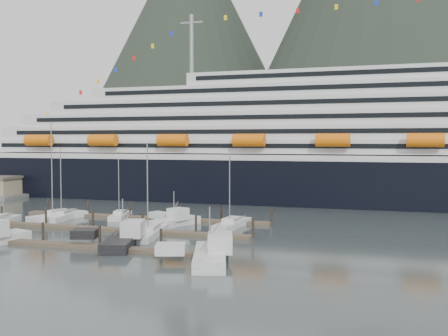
{
  "coord_description": "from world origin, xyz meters",
  "views": [
    {
      "loc": [
        37.86,
        -70.69,
        14.4
      ],
      "look_at": [
        8.92,
        22.0,
        9.32
      ],
      "focal_mm": 42.0,
      "sensor_mm": 36.0,
      "label": 1
    }
  ],
  "objects_px": {
    "sailboat_a": "(1,222)",
    "trawler_e": "(174,221)",
    "sailboat_d": "(150,234)",
    "sailboat_g": "(232,225)",
    "sailboat_b": "(58,217)",
    "trawler_d": "(209,255)",
    "trawler_c": "(122,238)",
    "sailboat_e": "(65,217)",
    "cruise_ship": "(352,151)",
    "sailboat_f": "(120,216)"
  },
  "relations": [
    {
      "from": "cruise_ship",
      "to": "sailboat_g",
      "type": "xyz_separation_m",
      "value": [
        -16.61,
        -42.78,
        -11.62
      ]
    },
    {
      "from": "sailboat_a",
      "to": "sailboat_d",
      "type": "xyz_separation_m",
      "value": [
        29.23,
        -2.47,
        -0.02
      ]
    },
    {
      "from": "trawler_c",
      "to": "trawler_e",
      "type": "distance_m",
      "value": 17.43
    },
    {
      "from": "sailboat_f",
      "to": "trawler_e",
      "type": "distance_m",
      "value": 13.53
    },
    {
      "from": "sailboat_d",
      "to": "trawler_e",
      "type": "relative_size",
      "value": 1.41
    },
    {
      "from": "sailboat_d",
      "to": "trawler_e",
      "type": "distance_m",
      "value": 10.42
    },
    {
      "from": "trawler_e",
      "to": "trawler_d",
      "type": "bearing_deg",
      "value": -125.2
    },
    {
      "from": "sailboat_f",
      "to": "trawler_e",
      "type": "relative_size",
      "value": 1.12
    },
    {
      "from": "sailboat_f",
      "to": "cruise_ship",
      "type": "bearing_deg",
      "value": -59.3
    },
    {
      "from": "sailboat_b",
      "to": "trawler_d",
      "type": "height_order",
      "value": "sailboat_b"
    },
    {
      "from": "cruise_ship",
      "to": "trawler_d",
      "type": "distance_m",
      "value": 69.69
    },
    {
      "from": "sailboat_e",
      "to": "cruise_ship",
      "type": "bearing_deg",
      "value": -51.88
    },
    {
      "from": "sailboat_b",
      "to": "trawler_d",
      "type": "bearing_deg",
      "value": -102.52
    },
    {
      "from": "trawler_c",
      "to": "trawler_d",
      "type": "height_order",
      "value": "trawler_d"
    },
    {
      "from": "sailboat_b",
      "to": "sailboat_a",
      "type": "bearing_deg",
      "value": 164.7
    },
    {
      "from": "sailboat_d",
      "to": "trawler_c",
      "type": "relative_size",
      "value": 1.03
    },
    {
      "from": "sailboat_e",
      "to": "sailboat_b",
      "type": "bearing_deg",
      "value": 122.75
    },
    {
      "from": "cruise_ship",
      "to": "trawler_c",
      "type": "height_order",
      "value": "cruise_ship"
    },
    {
      "from": "cruise_ship",
      "to": "sailboat_e",
      "type": "distance_m",
      "value": 66.07
    },
    {
      "from": "trawler_e",
      "to": "cruise_ship",
      "type": "bearing_deg",
      "value": -7.77
    },
    {
      "from": "sailboat_f",
      "to": "sailboat_g",
      "type": "bearing_deg",
      "value": -113.01
    },
    {
      "from": "sailboat_g",
      "to": "trawler_c",
      "type": "height_order",
      "value": "sailboat_g"
    },
    {
      "from": "trawler_d",
      "to": "trawler_c",
      "type": "bearing_deg",
      "value": 49.34
    },
    {
      "from": "trawler_d",
      "to": "trawler_e",
      "type": "bearing_deg",
      "value": 13.64
    },
    {
      "from": "trawler_d",
      "to": "trawler_e",
      "type": "xyz_separation_m",
      "value": [
        -14.47,
        23.69,
        -0.08
      ]
    },
    {
      "from": "sailboat_a",
      "to": "trawler_e",
      "type": "distance_m",
      "value": 29.74
    },
    {
      "from": "trawler_c",
      "to": "sailboat_b",
      "type": "bearing_deg",
      "value": 35.16
    },
    {
      "from": "sailboat_d",
      "to": "sailboat_a",
      "type": "bearing_deg",
      "value": 75.29
    },
    {
      "from": "trawler_d",
      "to": "trawler_e",
      "type": "distance_m",
      "value": 27.76
    },
    {
      "from": "sailboat_e",
      "to": "sailboat_g",
      "type": "relative_size",
      "value": 1.01
    },
    {
      "from": "sailboat_d",
      "to": "sailboat_e",
      "type": "xyz_separation_m",
      "value": [
        -22.57,
        11.24,
        -0.01
      ]
    },
    {
      "from": "sailboat_e",
      "to": "trawler_d",
      "type": "bearing_deg",
      "value": -127.4
    },
    {
      "from": "sailboat_a",
      "to": "trawler_e",
      "type": "relative_size",
      "value": 1.53
    },
    {
      "from": "cruise_ship",
      "to": "trawler_e",
      "type": "distance_m",
      "value": 52.66
    },
    {
      "from": "sailboat_a",
      "to": "trawler_c",
      "type": "relative_size",
      "value": 1.11
    },
    {
      "from": "sailboat_b",
      "to": "trawler_c",
      "type": "xyz_separation_m",
      "value": [
        22.55,
        -17.59,
        0.43
      ]
    },
    {
      "from": "cruise_ship",
      "to": "sailboat_f",
      "type": "relative_size",
      "value": 18.06
    },
    {
      "from": "sailboat_a",
      "to": "sailboat_e",
      "type": "height_order",
      "value": "sailboat_a"
    },
    {
      "from": "sailboat_g",
      "to": "trawler_c",
      "type": "distance_m",
      "value": 21.37
    },
    {
      "from": "sailboat_b",
      "to": "sailboat_g",
      "type": "distance_m",
      "value": 32.96
    },
    {
      "from": "cruise_ship",
      "to": "sailboat_f",
      "type": "bearing_deg",
      "value": -135.0
    },
    {
      "from": "cruise_ship",
      "to": "sailboat_a",
      "type": "distance_m",
      "value": 76.75
    },
    {
      "from": "sailboat_d",
      "to": "sailboat_g",
      "type": "relative_size",
      "value": 1.08
    },
    {
      "from": "sailboat_a",
      "to": "sailboat_g",
      "type": "distance_m",
      "value": 39.75
    },
    {
      "from": "sailboat_e",
      "to": "sailboat_f",
      "type": "bearing_deg",
      "value": -70.88
    },
    {
      "from": "sailboat_d",
      "to": "trawler_c",
      "type": "height_order",
      "value": "sailboat_d"
    },
    {
      "from": "sailboat_d",
      "to": "sailboat_e",
      "type": "distance_m",
      "value": 25.22
    },
    {
      "from": "trawler_e",
      "to": "trawler_c",
      "type": "bearing_deg",
      "value": -157.86
    },
    {
      "from": "sailboat_f",
      "to": "trawler_e",
      "type": "height_order",
      "value": "sailboat_f"
    },
    {
      "from": "sailboat_e",
      "to": "trawler_d",
      "type": "xyz_separation_m",
      "value": [
        36.48,
        -24.53,
        0.5
      ]
    }
  ]
}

